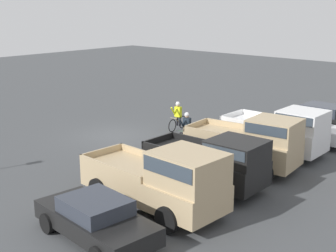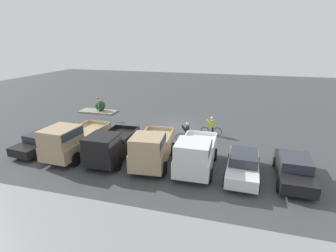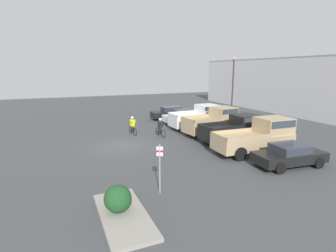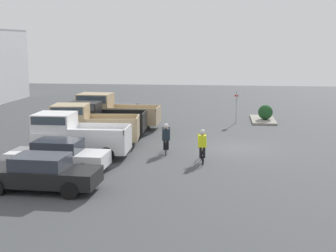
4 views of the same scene
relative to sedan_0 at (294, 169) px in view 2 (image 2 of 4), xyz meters
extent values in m
plane|color=#424447|center=(8.68, -7.89, -0.73)|extent=(80.00, 80.00, 0.00)
cube|color=black|center=(0.00, 0.00, -0.13)|extent=(1.92, 4.69, 0.64)
cube|color=#2D333D|center=(0.00, 0.00, 0.46)|extent=(1.66, 2.13, 0.53)
cylinder|color=black|center=(-0.84, 1.51, -0.40)|extent=(0.20, 0.67, 0.66)
cylinder|color=black|center=(0.93, 1.46, -0.40)|extent=(0.20, 0.67, 0.66)
cylinder|color=black|center=(-0.93, -1.46, -0.40)|extent=(0.20, 0.67, 0.66)
cylinder|color=black|center=(0.84, -1.51, -0.40)|extent=(0.20, 0.67, 0.66)
cube|color=white|center=(2.80, 0.29, -0.12)|extent=(1.85, 4.59, 0.66)
cube|color=#2D333D|center=(2.80, 0.29, 0.48)|extent=(1.61, 2.09, 0.55)
cylinder|color=black|center=(1.98, 1.77, -0.40)|extent=(0.20, 0.67, 0.66)
cylinder|color=black|center=(3.70, 1.72, -0.40)|extent=(0.20, 0.67, 0.66)
cylinder|color=black|center=(1.90, -1.14, -0.40)|extent=(0.20, 0.67, 0.66)
cylinder|color=black|center=(3.62, -1.18, -0.40)|extent=(0.20, 0.67, 0.66)
cube|color=white|center=(5.60, 0.00, 0.14)|extent=(2.14, 4.83, 1.03)
cube|color=white|center=(5.58, 1.44, 1.11)|extent=(1.92, 1.95, 0.90)
cube|color=#333D47|center=(5.58, 1.44, 1.31)|extent=(1.98, 1.80, 0.40)
cube|color=white|center=(4.63, -0.97, 0.78)|extent=(0.13, 2.88, 0.25)
cube|color=white|center=(6.60, -0.94, 0.78)|extent=(0.13, 2.88, 0.25)
cube|color=white|center=(5.64, -2.36, 0.78)|extent=(2.06, 0.11, 0.25)
cylinder|color=black|center=(4.55, 1.47, -0.34)|extent=(0.23, 0.79, 0.79)
cylinder|color=black|center=(6.61, 1.51, -0.34)|extent=(0.23, 0.79, 0.79)
cylinder|color=black|center=(4.59, -1.50, -0.34)|extent=(0.23, 0.79, 0.79)
cylinder|color=black|center=(6.65, -1.47, -0.34)|extent=(0.23, 0.79, 0.79)
cube|color=tan|center=(8.40, 0.05, 0.20)|extent=(2.46, 5.03, 1.07)
cube|color=tan|center=(8.25, 1.49, 1.20)|extent=(2.01, 2.11, 0.93)
cube|color=#333D47|center=(8.25, 1.49, 1.40)|extent=(2.05, 1.97, 0.41)
cube|color=tan|center=(7.55, -1.02, 0.85)|extent=(0.37, 2.90, 0.25)
cube|color=tan|center=(9.44, -0.82, 0.85)|extent=(0.37, 2.90, 0.25)
cube|color=tan|center=(8.64, -2.33, 0.85)|extent=(1.98, 0.28, 0.25)
cylinder|color=black|center=(7.26, 1.44, -0.29)|extent=(0.31, 0.89, 0.87)
cylinder|color=black|center=(9.23, 1.64, -0.29)|extent=(0.31, 0.89, 0.87)
cylinder|color=black|center=(7.57, -1.55, -0.29)|extent=(0.31, 0.89, 0.87)
cylinder|color=black|center=(9.54, -1.35, -0.29)|extent=(0.31, 0.89, 0.87)
cube|color=black|center=(11.20, 0.13, 0.13)|extent=(2.05, 4.91, 0.94)
cube|color=black|center=(11.17, 1.59, 1.01)|extent=(1.83, 1.98, 0.82)
cube|color=#333D47|center=(11.17, 1.59, 1.19)|extent=(1.89, 1.83, 0.36)
cube|color=black|center=(10.29, -0.86, 0.73)|extent=(0.14, 2.92, 0.25)
cube|color=black|center=(12.16, -0.82, 0.73)|extent=(0.14, 2.92, 0.25)
cube|color=black|center=(11.25, -2.26, 0.73)|extent=(1.95, 0.12, 0.25)
cylinder|color=black|center=(10.19, 1.62, -0.29)|extent=(0.24, 0.88, 0.87)
cylinder|color=black|center=(12.14, 1.66, -0.29)|extent=(0.24, 0.88, 0.87)
cylinder|color=black|center=(10.26, -1.40, -0.29)|extent=(0.24, 0.88, 0.87)
cylinder|color=black|center=(12.21, -1.36, -0.29)|extent=(0.24, 0.88, 0.87)
cube|color=tan|center=(14.00, -0.04, 0.13)|extent=(2.27, 5.67, 0.91)
cube|color=tan|center=(14.07, 1.64, 1.12)|extent=(1.97, 2.31, 1.09)
cube|color=#333D47|center=(14.07, 1.64, 1.36)|extent=(2.02, 2.13, 0.48)
cube|color=tan|center=(12.98, -1.11, 0.70)|extent=(0.22, 3.35, 0.25)
cube|color=tan|center=(14.93, -1.19, 0.70)|extent=(0.22, 3.35, 0.25)
cube|color=tan|center=(13.89, -2.79, 0.70)|extent=(2.04, 0.16, 0.25)
cylinder|color=black|center=(13.05, 1.74, -0.28)|extent=(0.26, 0.90, 0.89)
cylinder|color=black|center=(15.09, 1.65, -0.28)|extent=(0.26, 0.90, 0.89)
cylinder|color=black|center=(12.91, -1.72, -0.28)|extent=(0.26, 0.90, 0.89)
cylinder|color=black|center=(14.95, -1.81, -0.28)|extent=(0.26, 0.90, 0.89)
cube|color=black|center=(16.80, 0.30, -0.16)|extent=(2.19, 4.47, 0.58)
cube|color=#2D333D|center=(16.80, 0.30, 0.37)|extent=(1.79, 2.08, 0.48)
cylinder|color=black|center=(16.03, 1.75, -0.41)|extent=(0.24, 0.66, 0.65)
cylinder|color=black|center=(17.82, 1.59, -0.41)|extent=(0.24, 0.66, 0.65)
cylinder|color=black|center=(15.78, -1.00, -0.41)|extent=(0.24, 0.66, 0.65)
cylinder|color=black|center=(17.57, -1.16, -0.41)|extent=(0.24, 0.66, 0.65)
torus|color=black|center=(7.63, -4.10, -0.41)|extent=(0.69, 0.13, 0.69)
torus|color=black|center=(6.55, -4.22, -0.41)|extent=(0.69, 0.13, 0.69)
cylinder|color=#2D5133|center=(7.09, -4.16, -0.24)|extent=(0.56, 0.10, 0.37)
cylinder|color=#2D5133|center=(7.09, -4.16, -0.05)|extent=(0.60, 0.10, 0.04)
cylinder|color=#2D5133|center=(6.90, -4.18, -0.24)|extent=(0.04, 0.04, 0.34)
cylinder|color=#2D5133|center=(7.49, -4.11, -0.02)|extent=(0.07, 0.46, 0.02)
cylinder|color=black|center=(6.97, -4.08, -0.28)|extent=(0.13, 0.13, 0.52)
cylinder|color=black|center=(6.99, -4.26, -0.28)|extent=(0.13, 0.13, 0.52)
cube|color=#1E2833|center=(7.03, -4.16, 0.28)|extent=(0.28, 0.38, 0.61)
cylinder|color=#1E2833|center=(7.23, -3.97, 0.28)|extent=(0.54, 0.15, 0.66)
cylinder|color=#1E2833|center=(7.27, -4.31, 0.28)|extent=(0.54, 0.15, 0.66)
sphere|color=tan|center=(7.06, -4.16, 0.70)|extent=(0.23, 0.23, 0.23)
sphere|color=silver|center=(7.06, -4.16, 0.76)|extent=(0.25, 0.25, 0.25)
torus|color=black|center=(5.95, -6.12, -0.39)|extent=(0.73, 0.13, 0.73)
torus|color=black|center=(4.91, -6.23, -0.39)|extent=(0.73, 0.13, 0.73)
cylinder|color=tan|center=(5.43, -6.18, -0.21)|extent=(0.54, 0.10, 0.39)
cylinder|color=tan|center=(5.43, -6.18, 0.00)|extent=(0.58, 0.10, 0.04)
cylinder|color=tan|center=(5.24, -6.20, -0.21)|extent=(0.04, 0.04, 0.36)
cylinder|color=tan|center=(5.82, -6.13, 0.02)|extent=(0.07, 0.46, 0.02)
cylinder|color=black|center=(5.31, -6.10, -0.25)|extent=(0.13, 0.13, 0.55)
cylinder|color=black|center=(5.33, -6.28, -0.25)|extent=(0.13, 0.13, 0.55)
cube|color=yellow|center=(5.38, -6.18, 0.31)|extent=(0.28, 0.38, 0.58)
cylinder|color=yellow|center=(5.56, -5.99, 0.31)|extent=(0.52, 0.15, 0.63)
cylinder|color=yellow|center=(5.60, -6.33, 0.31)|extent=(0.52, 0.15, 0.63)
sphere|color=tan|center=(5.40, -6.18, 0.72)|extent=(0.23, 0.23, 0.23)
sphere|color=silver|center=(5.40, -6.18, 0.77)|extent=(0.26, 0.26, 0.26)
cylinder|color=#9E9EA3|center=(17.06, -8.13, 0.45)|extent=(0.06, 0.06, 2.37)
cube|color=white|center=(17.06, -8.13, 1.31)|extent=(0.15, 0.28, 0.45)
cube|color=red|center=(17.06, -8.13, 1.31)|extent=(0.16, 0.28, 0.10)
cube|color=gray|center=(18.43, -10.20, -0.65)|extent=(4.09, 1.76, 0.15)
sphere|color=#1E4C23|center=(18.17, -10.35, -0.03)|extent=(1.10, 1.10, 1.10)
camera|label=1|loc=(25.03, 10.56, 6.26)|focal=50.00mm
camera|label=2|loc=(3.28, 14.76, 6.97)|focal=28.00mm
camera|label=3|loc=(27.67, -12.27, 4.94)|focal=28.00mm
camera|label=4|loc=(-17.31, -7.15, 5.10)|focal=50.00mm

